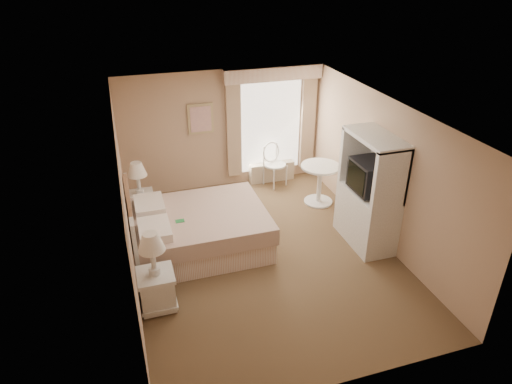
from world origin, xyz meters
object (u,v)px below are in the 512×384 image
object	(u,v)px
nightstand_far	(141,200)
armoire	(369,200)
bed	(191,230)
nightstand_near	(156,281)
round_table	(320,178)
cafe_chair	(273,161)

from	to	relation	value
nightstand_far	armoire	size ratio (longest dim) A/B	0.59
bed	nightstand_near	distance (m)	1.48
bed	nightstand_far	distance (m)	1.42
bed	armoire	world-z (taller)	armoire
bed	nightstand_near	world-z (taller)	bed
bed	round_table	xyz separation A→B (m)	(2.74, 0.87, 0.16)
armoire	bed	bearing A→B (deg)	167.29
round_table	cafe_chair	size ratio (longest dim) A/B	0.86
bed	cafe_chair	size ratio (longest dim) A/B	2.41
nightstand_near	cafe_chair	bearing A→B (deg)	48.29
nightstand_far	cafe_chair	distance (m)	2.95
cafe_chair	round_table	bearing A→B (deg)	-80.63
bed	round_table	size ratio (longest dim) A/B	2.80
nightstand_far	cafe_chair	size ratio (longest dim) A/B	1.24
nightstand_near	round_table	xyz separation A→B (m)	(3.47, 2.15, 0.08)
round_table	bed	bearing A→B (deg)	-162.48
bed	armoire	xyz separation A→B (m)	(2.93, -0.66, 0.44)
round_table	nightstand_far	bearing A→B (deg)	174.21
nightstand_far	cafe_chair	xyz separation A→B (m)	(2.86, 0.71, 0.11)
nightstand_far	cafe_chair	bearing A→B (deg)	13.91
cafe_chair	armoire	world-z (taller)	armoire
round_table	armoire	world-z (taller)	armoire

